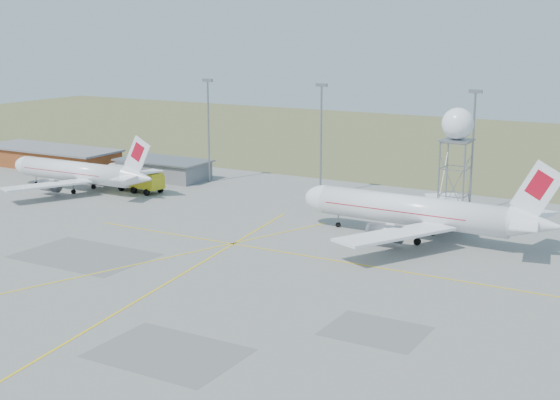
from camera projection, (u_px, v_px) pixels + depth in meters
The scene contains 12 objects.
ground at pixel (123, 317), 83.57m from camera, with size 400.00×400.00×0.00m, color gray.
grass_strip at pixel (485, 147), 201.89m from camera, with size 400.00×120.00×0.03m, color #636839.
building_orange at pixel (50, 157), 172.08m from camera, with size 33.00×12.00×4.30m.
building_grey at pixel (164, 169), 159.18m from camera, with size 19.00×10.00×3.90m.
mast_a at pixel (208, 122), 153.79m from camera, with size 2.20×0.50×20.50m.
mast_b at pixel (321, 130), 141.59m from camera, with size 2.20×0.50×20.50m.
mast_c at pixel (473, 141), 127.93m from camera, with size 2.20×0.50×20.50m.
airliner_main at pixel (416, 212), 113.61m from camera, with size 39.05×37.97×13.29m.
airliner_far at pixel (77, 172), 147.12m from camera, with size 33.88×32.98×11.54m.
radar_tower at pixel (456, 158), 122.82m from camera, with size 5.02×5.02×18.16m.
fire_truck at pixel (141, 182), 146.34m from camera, with size 10.27×5.07×3.96m.
baggage_tug at pixel (90, 172), 163.14m from camera, with size 2.49×2.09×1.81m.
Camera 1 is at (53.98, -59.82, 30.55)m, focal length 50.00 mm.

